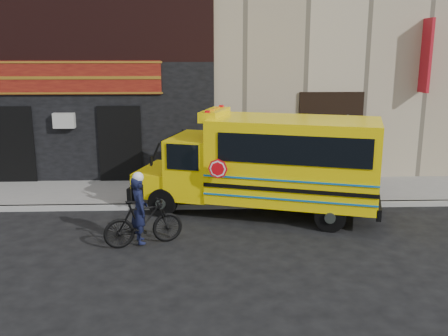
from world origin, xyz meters
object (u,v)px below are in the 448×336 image
sign_pole (346,157)px  bicycle (143,222)px  cyclist (139,212)px  school_bus (269,162)px

sign_pole → bicycle: bearing=-153.9°
bicycle → cyclist: (-0.10, 0.06, 0.24)m
sign_pole → bicycle: sign_pole is taller
sign_pole → cyclist: 6.28m
bicycle → cyclist: size_ratio=1.17×
sign_pole → cyclist: bearing=-154.8°
school_bus → cyclist: (-3.36, -2.13, -0.70)m
sign_pole → school_bus: bearing=-167.0°
school_bus → cyclist: bearing=-147.7°
school_bus → cyclist: 4.04m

